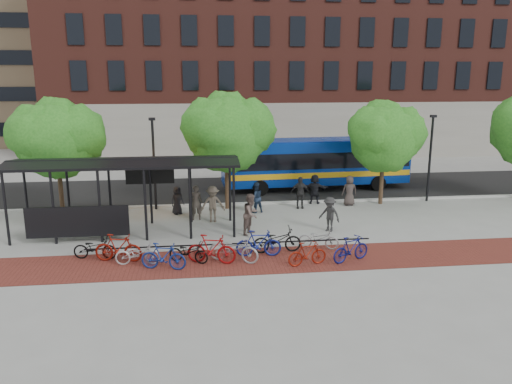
{
  "coord_description": "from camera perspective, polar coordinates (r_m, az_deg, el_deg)",
  "views": [
    {
      "loc": [
        -4.61,
        -24.0,
        7.4
      ],
      "look_at": [
        -1.71,
        0.38,
        1.6
      ],
      "focal_mm": 35.0,
      "sensor_mm": 36.0,
      "label": 1
    }
  ],
  "objects": [
    {
      "name": "bike_6",
      "position": [
        20.23,
        -2.58,
        -6.5
      ],
      "size": [
        2.23,
        1.55,
        1.11
      ],
      "primitive_type": "imported",
      "rotation": [
        0.0,
        0.0,
        1.14
      ],
      "color": "#999A9C",
      "rests_on": "ground"
    },
    {
      "name": "pedestrian_2",
      "position": [
        27.24,
        -0.03,
        -0.63
      ],
      "size": [
        0.98,
        0.86,
        1.69
      ],
      "primitive_type": "imported",
      "rotation": [
        0.0,
        0.0,
        3.46
      ],
      "color": "#1B2940",
      "rests_on": "ground"
    },
    {
      "name": "bike_3",
      "position": [
        19.77,
        -10.54,
        -7.25
      ],
      "size": [
        1.87,
        0.94,
        1.08
      ],
      "primitive_type": "imported",
      "rotation": [
        0.0,
        0.0,
        1.32
      ],
      "color": "navy",
      "rests_on": "ground"
    },
    {
      "name": "brick_strip",
      "position": [
        20.56,
        0.98,
        -7.8
      ],
      "size": [
        24.0,
        3.0,
        0.01
      ],
      "primitive_type": "cube",
      "color": "maroon",
      "rests_on": "ground"
    },
    {
      "name": "bike_2",
      "position": [
        20.5,
        -13.37,
        -6.85
      ],
      "size": [
        1.81,
        0.71,
        0.94
      ],
      "primitive_type": "imported",
      "rotation": [
        0.0,
        0.0,
        1.52
      ],
      "color": "#B1B1B3",
      "rests_on": "ground"
    },
    {
      "name": "lamp_post_left",
      "position": [
        28.1,
        -11.59,
        3.49
      ],
      "size": [
        0.35,
        0.2,
        5.12
      ],
      "color": "black",
      "rests_on": "ground"
    },
    {
      "name": "pedestrian_6",
      "position": [
        29.24,
        10.64,
        0.15
      ],
      "size": [
        0.89,
        0.62,
        1.74
      ],
      "primitive_type": "imported",
      "rotation": [
        0.0,
        0.0,
        3.07
      ],
      "color": "#3F3532",
      "rests_on": "ground"
    },
    {
      "name": "pedestrian_8",
      "position": [
        23.53,
        -0.56,
        -2.54
      ],
      "size": [
        1.16,
        1.21,
        1.97
      ],
      "primitive_type": "imported",
      "rotation": [
        0.0,
        0.0,
        0.95
      ],
      "color": "brown",
      "rests_on": "ground"
    },
    {
      "name": "tree_a",
      "position": [
        28.49,
        -21.7,
        5.99
      ],
      "size": [
        4.9,
        4.0,
        6.18
      ],
      "color": "#382619",
      "rests_on": "ground"
    },
    {
      "name": "ground",
      "position": [
        25.54,
        3.92,
        -3.58
      ],
      "size": [
        160.0,
        160.0,
        0.0
      ],
      "primitive_type": "plane",
      "color": "#9E9E99",
      "rests_on": "ground"
    },
    {
      "name": "pedestrian_9",
      "position": [
        24.26,
        8.4,
        -2.53
      ],
      "size": [
        1.22,
        1.21,
        1.69
      ],
      "primitive_type": "imported",
      "rotation": [
        0.0,
        0.0,
        5.52
      ],
      "color": "#2A2A2A",
      "rests_on": "ground"
    },
    {
      "name": "pedestrian_4",
      "position": [
        28.24,
        5.03,
        -0.05
      ],
      "size": [
        1.09,
        0.52,
        1.81
      ],
      "primitive_type": "imported",
      "rotation": [
        0.0,
        0.0,
        6.21
      ],
      "color": "#272727",
      "rests_on": "ground"
    },
    {
      "name": "bus",
      "position": [
        33.02,
        6.79,
        3.59
      ],
      "size": [
        12.29,
        3.37,
        3.29
      ],
      "rotation": [
        0.0,
        0.0,
        0.05
      ],
      "color": "#082D92",
      "rests_on": "ground"
    },
    {
      "name": "building_brick",
      "position": [
        52.16,
        9.88,
        15.96
      ],
      "size": [
        55.0,
        14.0,
        20.0
      ],
      "primitive_type": "cube",
      "color": "maroon",
      "rests_on": "ground"
    },
    {
      "name": "pedestrian_0",
      "position": [
        27.3,
        -8.99,
        -0.94
      ],
      "size": [
        0.89,
        0.81,
        1.53
      ],
      "primitive_type": "imported",
      "rotation": [
        0.0,
        0.0,
        0.57
      ],
      "color": "black",
      "rests_on": "ground"
    },
    {
      "name": "pedestrian_1",
      "position": [
        26.04,
        -6.88,
        -1.22
      ],
      "size": [
        0.71,
        0.5,
        1.84
      ],
      "primitive_type": "imported",
      "rotation": [
        0.0,
        0.0,
        3.24
      ],
      "color": "#423B35",
      "rests_on": "ground"
    },
    {
      "name": "bike_7",
      "position": [
        20.79,
        0.29,
        -5.89
      ],
      "size": [
        1.93,
        0.67,
        1.14
      ],
      "primitive_type": "imported",
      "rotation": [
        0.0,
        0.0,
        1.5
      ],
      "color": "navy",
      "rests_on": "ground"
    },
    {
      "name": "tree_c",
      "position": [
        29.56,
        14.57,
        6.37
      ],
      "size": [
        4.66,
        3.8,
        5.92
      ],
      "color": "#382619",
      "rests_on": "ground"
    },
    {
      "name": "bike_9",
      "position": [
        19.97,
        5.88,
        -7.03
      ],
      "size": [
        1.69,
        0.78,
        0.98
      ],
      "primitive_type": "imported",
      "rotation": [
        0.0,
        0.0,
        1.77
      ],
      "color": "maroon",
      "rests_on": "ground"
    },
    {
      "name": "bike_4",
      "position": [
        20.36,
        -7.72,
        -6.83
      ],
      "size": [
        1.77,
        1.18,
        0.88
      ],
      "primitive_type": "imported",
      "rotation": [
        0.0,
        0.0,
        1.18
      ],
      "color": "black",
      "rests_on": "ground"
    },
    {
      "name": "bus_shelter",
      "position": [
        24.19,
        -15.05,
        2.35
      ],
      "size": [
        10.6,
        3.07,
        3.6
      ],
      "color": "black",
      "rests_on": "ground"
    },
    {
      "name": "bike_0",
      "position": [
        21.6,
        -17.92,
        -6.1
      ],
      "size": [
        1.86,
        0.86,
        0.94
      ],
      "primitive_type": "imported",
      "rotation": [
        0.0,
        0.0,
        1.43
      ],
      "color": "black",
      "rests_on": "ground"
    },
    {
      "name": "pedestrian_3",
      "position": [
        25.58,
        -4.97,
        -1.39
      ],
      "size": [
        1.21,
        0.7,
        1.88
      ],
      "primitive_type": "imported",
      "rotation": [
        0.0,
        0.0,
        0.0
      ],
      "color": "#4E453A",
      "rests_on": "ground"
    },
    {
      "name": "lamp_post_right",
      "position": [
        31.13,
        19.28,
        3.95
      ],
      "size": [
        0.35,
        0.2,
        5.12
      ],
      "color": "black",
      "rests_on": "ground"
    },
    {
      "name": "bike_rack_rail",
      "position": [
        21.28,
        -2.85,
        -7.08
      ],
      "size": [
        12.0,
        0.05,
        0.95
      ],
      "primitive_type": "cube",
      "color": "black",
      "rests_on": "ground"
    },
    {
      "name": "bike_11",
      "position": [
        20.61,
        10.8,
        -6.4
      ],
      "size": [
        1.84,
        1.18,
        1.08
      ],
      "primitive_type": "imported",
      "rotation": [
        0.0,
        0.0,
        1.98
      ],
      "color": "navy",
      "rests_on": "ground"
    },
    {
      "name": "pedestrian_5",
      "position": [
        29.35,
        6.71,
        0.34
      ],
      "size": [
        1.69,
        0.86,
        1.74
      ],
      "primitive_type": "imported",
      "rotation": [
        0.0,
        0.0,
        2.91
      ],
      "color": "black",
      "rests_on": "ground"
    },
    {
      "name": "curb",
      "position": [
        29.32,
        2.49,
        -1.22
      ],
      "size": [
        160.0,
        0.25,
        0.12
      ],
      "primitive_type": "cube",
      "color": "#B7B7B2",
      "rests_on": "ground"
    },
    {
      "name": "bike_5",
      "position": [
        20.12,
        -5.12,
        -6.52
      ],
      "size": [
        2.08,
        1.06,
        1.2
      ],
      "primitive_type": "imported",
      "rotation": [
        0.0,
        0.0,
        1.31
      ],
      "color": "maroon",
      "rests_on": "ground"
    },
    {
      "name": "tree_b",
      "position": [
        27.56,
        -3.22,
        7.15
      ],
      "size": [
        5.15,
        4.2,
        6.47
      ],
      "color": "#382619",
      "rests_on": "ground"
    },
    {
      "name": "bike_8",
      "position": [
        21.27,
        2.42,
        -5.51
      ],
      "size": [
        2.12,
        0.84,
        1.1
      ],
      "primitive_type": "imported",
      "rotation": [
        0.0,
        0.0,
        1.62
      ],
      "color": "black",
      "rests_on": "ground"
    },
    {
      "name": "bike_1",
      "position": [
        20.98,
        -15.47,
        -6.17
      ],
      "size": [
        2.01,
        0.91,
        1.17
      ],
      "primitive_type": "imported",
      "rotation": [
        0.0,
        0.0,
        1.38
      ],
      "color": "maroon",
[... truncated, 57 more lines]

